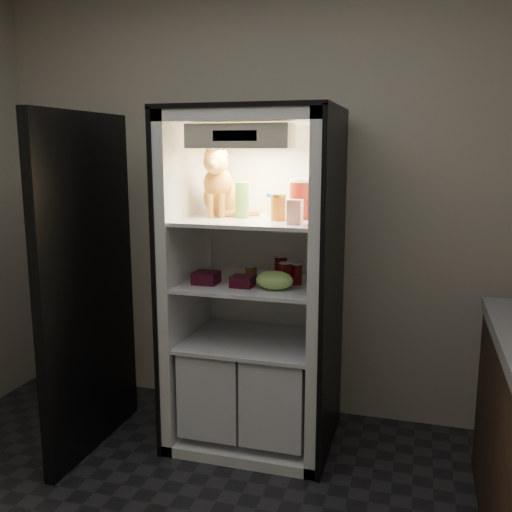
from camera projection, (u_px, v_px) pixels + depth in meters
The scene contains 16 objects.
room_shell at pixel (131, 162), 1.76m from camera, with size 3.60×3.60×3.60m.
refrigerator at pixel (256, 305), 3.22m from camera, with size 0.90×0.72×1.88m.
fridge_door at pixel (87, 288), 3.09m from camera, with size 0.06×0.87×1.85m.
tabby_cat at pixel (220, 189), 3.17m from camera, with size 0.35×0.39×0.40m.
parmesan_shaker at pixel (242, 200), 3.07m from camera, with size 0.07×0.07×0.19m.
mayo_tub at pixel (275, 205), 3.13m from camera, with size 0.09×0.09×0.13m.
salsa_jar at pixel (278, 207), 2.96m from camera, with size 0.08×0.08×0.14m.
pepper_jar at pixel (301, 199), 3.02m from camera, with size 0.13×0.13×0.21m.
cream_carton at pixel (295, 212), 2.82m from camera, with size 0.07×0.07×0.12m, color white.
soda_can_a at pixel (281, 268), 3.18m from camera, with size 0.07×0.07×0.13m.
soda_can_b at pixel (296, 274), 3.06m from camera, with size 0.06×0.06×0.11m.
soda_can_c at pixel (285, 274), 3.02m from camera, with size 0.07×0.07×0.13m.
condiment_jar at pixel (251, 273), 3.14m from camera, with size 0.06×0.06×0.09m.
grape_bag at pixel (275, 280), 2.95m from camera, with size 0.20×0.14×0.10m, color #A3D161.
berry_box_left at pixel (206, 278), 3.08m from camera, with size 0.13×0.13×0.06m, color #490C1E.
berry_box_right at pixel (243, 281), 3.01m from camera, with size 0.11×0.11×0.06m, color #490C1E.
Camera 1 is at (0.87, -1.60, 1.66)m, focal length 40.00 mm.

